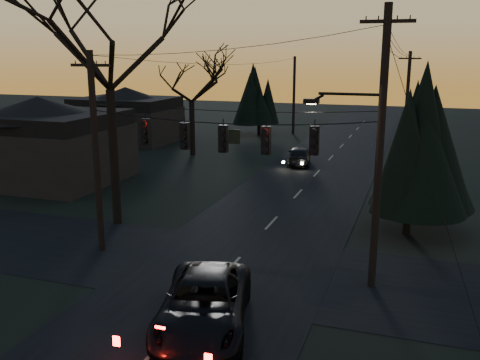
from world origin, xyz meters
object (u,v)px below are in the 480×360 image
(bare_tree_left, at_px, (107,32))
(utility_pole_far_r, at_px, (403,153))
(utility_pole_left, at_px, (102,250))
(utility_pole_far_l, at_px, (293,134))
(evergreen_right, at_px, (414,130))
(suv_near, at_px, (204,305))
(utility_pole_right, at_px, (371,286))
(sedan_oncoming_a, at_px, (299,156))

(bare_tree_left, bearing_deg, utility_pole_far_r, 62.22)
(utility_pole_left, xyz_separation_m, utility_pole_far_l, (0.00, 36.00, 0.00))
(bare_tree_left, distance_m, evergreen_right, 14.85)
(utility_pole_far_r, bearing_deg, evergreen_right, -87.33)
(utility_pole_far_r, relative_size, suv_near, 1.48)
(utility_pole_far_l, xyz_separation_m, evergreen_right, (12.50, -29.55, 4.98))
(bare_tree_left, height_order, suv_near, bare_tree_left)
(utility_pole_right, xyz_separation_m, utility_pole_left, (-11.50, 0.00, 0.00))
(utility_pole_right, distance_m, utility_pole_far_l, 37.79)
(utility_pole_far_r, bearing_deg, sedan_oncoming_a, -134.54)
(bare_tree_left, xyz_separation_m, evergreen_right, (13.89, 2.92, -4.35))
(utility_pole_right, distance_m, evergreen_right, 8.21)
(utility_pole_far_r, height_order, utility_pole_far_l, utility_pole_far_r)
(bare_tree_left, height_order, evergreen_right, bare_tree_left)
(utility_pole_right, xyz_separation_m, suv_near, (-4.64, -4.86, 0.80))
(sedan_oncoming_a, bearing_deg, suv_near, 85.86)
(utility_pole_left, distance_m, sedan_oncoming_a, 20.94)
(utility_pole_far_r, bearing_deg, utility_pole_far_l, 145.18)
(evergreen_right, bearing_deg, utility_pole_far_r, 92.67)
(utility_pole_far_r, bearing_deg, utility_pole_right, -90.00)
(bare_tree_left, bearing_deg, evergreen_right, 11.87)
(utility_pole_far_r, relative_size, bare_tree_left, 0.64)
(bare_tree_left, bearing_deg, utility_pole_left, -68.57)
(utility_pole_right, relative_size, utility_pole_far_r, 1.18)
(utility_pole_far_l, height_order, suv_near, utility_pole_far_l)
(utility_pole_far_l, height_order, sedan_oncoming_a, utility_pole_far_l)
(bare_tree_left, bearing_deg, utility_pole_far_l, 87.55)
(utility_pole_right, bearing_deg, utility_pole_far_l, 107.72)
(utility_pole_right, distance_m, bare_tree_left, 16.30)
(utility_pole_far_l, relative_size, sedan_oncoming_a, 1.91)
(utility_pole_far_r, distance_m, utility_pole_far_l, 14.01)
(bare_tree_left, bearing_deg, sedan_oncoming_a, 72.00)
(utility_pole_left, relative_size, suv_near, 1.48)
(utility_pole_far_r, distance_m, bare_tree_left, 29.18)
(utility_pole_right, xyz_separation_m, evergreen_right, (1.00, 6.45, 4.98))
(suv_near, bearing_deg, utility_pole_far_r, 67.27)
(utility_pole_left, height_order, sedan_oncoming_a, utility_pole_left)
(utility_pole_right, xyz_separation_m, utility_pole_far_r, (0.00, 28.00, 0.00))
(bare_tree_left, height_order, sedan_oncoming_a, bare_tree_left)
(utility_pole_far_l, distance_m, sedan_oncoming_a, 16.04)
(utility_pole_right, height_order, suv_near, utility_pole_right)
(bare_tree_left, distance_m, suv_near, 14.54)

